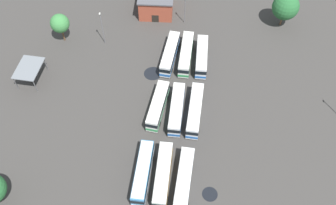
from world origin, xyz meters
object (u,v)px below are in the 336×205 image
depot_building (156,1)px  maintenance_shelter (29,68)px  bus_row2_slot0 (202,56)px  bus_row2_slot1 (186,54)px  bus_row1_slot0 (195,110)px  bus_row1_slot2 (158,106)px  bus_row2_slot2 (170,54)px  tree_northwest (60,23)px  lamp_post_by_building (185,10)px  lamp_post_mid_lot (102,27)px  bus_row0_slot2 (143,172)px  bus_row1_slot1 (177,109)px  tree_west_edge (286,7)px  bus_row0_slot1 (163,175)px  bus_row0_slot0 (184,181)px

depot_building → maintenance_shelter: (-23.85, 28.29, 0.76)m
depot_building → bus_row2_slot0: bearing=-151.9°
maintenance_shelter → bus_row2_slot1: bearing=-81.4°
bus_row1_slot0 → bus_row2_slot0: same height
bus_row1_slot2 → bus_row1_slot0: bearing=-100.1°
bus_row1_slot0 → maintenance_shelter: (10.96, 36.07, 1.74)m
bus_row2_slot2 → tree_northwest: tree_northwest is taller
lamp_post_by_building → lamp_post_mid_lot: 21.22m
bus_row1_slot2 → bus_row2_slot0: bearing=-36.3°
bus_row0_slot2 → bus_row1_slot1: (14.29, -6.76, -0.00)m
maintenance_shelter → bus_row0_slot2: bearing=-134.3°
bus_row1_slot0 → lamp_post_mid_lot: 30.64m
depot_building → tree_northwest: 25.65m
bus_row2_slot2 → lamp_post_by_building: lamp_post_by_building is taller
bus_row2_slot1 → bus_row2_slot2: same height
maintenance_shelter → tree_northwest: 13.92m
bus_row0_slot2 → tree_northwest: 42.85m
tree_northwest → tree_west_edge: bearing=-85.4°
bus_row1_slot1 → bus_row2_slot1: 16.10m
bus_row2_slot1 → bus_row0_slot1: bearing=169.1°
bus_row2_slot0 → tree_northwest: 34.58m
bus_row0_slot1 → bus_row2_slot2: bearing=-4.0°
bus_row0_slot1 → bus_row2_slot0: size_ratio=1.08×
tree_west_edge → bus_row1_slot0: bearing=139.4°
bus_row0_slot2 → tree_northwest: size_ratio=1.62×
tree_west_edge → bus_row2_slot1: bearing=115.3°
bus_row1_slot1 → lamp_post_by_building: (29.14, -3.14, 2.25)m
bus_row0_slot0 → lamp_post_by_building: (45.25, -2.45, 2.25)m
tree_west_edge → tree_northwest: bearing=94.6°
bus_row2_slot0 → tree_northwest: size_ratio=1.51×
tree_northwest → bus_row0_slot0: bearing=-144.9°
bus_row1_slot2 → bus_row0_slot0: bearing=-165.0°
bus_row2_slot0 → bus_row1_slot1: bearing=156.9°
bus_row1_slot1 → bus_row2_slot2: (16.03, 0.94, 0.00)m
bus_row0_slot2 → bus_row2_slot2: bearing=-10.9°
lamp_post_by_building → bus_row2_slot1: bearing=178.5°
bus_row2_slot1 → maintenance_shelter: 35.51m
bus_row1_slot0 → bus_row2_slot1: same height
bus_row1_slot0 → bus_row1_slot2: (1.36, 7.67, -0.00)m
bus_row1_slot1 → bus_row1_slot2: same height
bus_row1_slot0 → tree_northwest: 39.01m
bus_row0_slot1 → bus_row1_slot1: same height
bus_row0_slot2 → bus_row1_slot0: bearing=-37.2°
bus_row1_slot0 → tree_northwest: (23.72, 30.78, 3.41)m
bus_row1_slot1 → bus_row1_slot2: (0.97, 3.88, -0.00)m
lamp_post_mid_lot → bus_row0_slot1: bearing=-159.6°
lamp_post_mid_lot → tree_northwest: lamp_post_mid_lot is taller
bus_row1_slot0 → depot_building: depot_building is taller
bus_row2_slot0 → maintenance_shelter: size_ratio=1.45×
lamp_post_by_building → lamp_post_mid_lot: (-7.10, 19.98, 0.87)m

